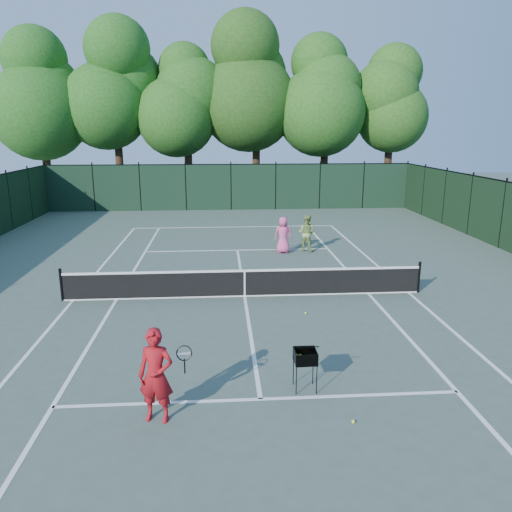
{
  "coord_description": "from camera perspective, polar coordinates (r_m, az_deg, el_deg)",
  "views": [
    {
      "loc": [
        -0.74,
        -15.43,
        5.32
      ],
      "look_at": [
        0.44,
        1.0,
        1.1
      ],
      "focal_mm": 35.0,
      "sensor_mm": 36.0,
      "label": 1
    }
  ],
  "objects": [
    {
      "name": "baseline_far",
      "position": [
        27.83,
        -2.53,
        3.34
      ],
      "size": [
        10.97,
        0.1,
        0.01
      ],
      "primitive_type": "cube",
      "color": "white",
      "rests_on": "ground"
    },
    {
      "name": "sideline_doubles_right",
      "position": [
        17.47,
        17.02,
        -4.0
      ],
      "size": [
        0.1,
        23.77,
        0.01
      ],
      "primitive_type": "cube",
      "color": "white",
      "rests_on": "ground"
    },
    {
      "name": "tree_1",
      "position": [
        38.27,
        -15.93,
        18.9
      ],
      "size": [
        6.8,
        6.8,
        13.98
      ],
      "color": "black",
      "rests_on": "ground"
    },
    {
      "name": "service_line_near",
      "position": [
        10.5,
        0.52,
        -16.04
      ],
      "size": [
        8.23,
        0.1,
        0.01
      ],
      "primitive_type": "cube",
      "color": "white",
      "rests_on": "ground"
    },
    {
      "name": "tree_4",
      "position": [
        37.93,
        8.07,
        18.5
      ],
      "size": [
        6.2,
        6.2,
        12.97
      ],
      "color": "black",
      "rests_on": "ground"
    },
    {
      "name": "player_green",
      "position": [
        22.29,
        5.79,
        2.63
      ],
      "size": [
        1.0,
        0.94,
        1.63
      ],
      "rotation": [
        0.0,
        0.0,
        2.58
      ],
      "color": "#88A653",
      "rests_on": "ground"
    },
    {
      "name": "tree_2",
      "position": [
        37.37,
        -7.98,
        17.93
      ],
      "size": [
        6.0,
        6.0,
        12.4
      ],
      "color": "black",
      "rests_on": "ground"
    },
    {
      "name": "sideline_singles_right",
      "position": [
        17.03,
        12.7,
        -4.19
      ],
      "size": [
        0.1,
        23.77,
        0.01
      ],
      "primitive_type": "cube",
      "color": "white",
      "rests_on": "ground"
    },
    {
      "name": "sideline_singles_left",
      "position": [
        16.66,
        -15.64,
        -4.79
      ],
      "size": [
        0.1,
        23.77,
        0.01
      ],
      "primitive_type": "cube",
      "color": "white",
      "rests_on": "ground"
    },
    {
      "name": "service_line_far",
      "position": [
        22.48,
        -2.12,
        0.68
      ],
      "size": [
        8.23,
        0.1,
        0.01
      ],
      "primitive_type": "cube",
      "color": "white",
      "rests_on": "ground"
    },
    {
      "name": "fence_far",
      "position": [
        33.65,
        -2.87,
        7.83
      ],
      "size": [
        24.0,
        0.05,
        3.0
      ],
      "primitive_type": "cube",
      "color": "black",
      "rests_on": "ground"
    },
    {
      "name": "coach",
      "position": [
        9.61,
        -11.35,
        -13.24
      ],
      "size": [
        1.03,
        0.58,
        1.82
      ],
      "rotation": [
        0.0,
        0.0,
        -0.2
      ],
      "color": "#A8131A",
      "rests_on": "ground"
    },
    {
      "name": "player_pink",
      "position": [
        21.86,
        3.14,
        2.43
      ],
      "size": [
        0.86,
        0.63,
        1.61
      ],
      "rotation": [
        0.0,
        0.0,
        2.98
      ],
      "color": "#DF4E8B",
      "rests_on": "ground"
    },
    {
      "name": "loose_ball_midcourt",
      "position": [
        14.88,
        5.71,
        -6.51
      ],
      "size": [
        0.07,
        0.07,
        0.07
      ],
      "primitive_type": "sphere",
      "color": "#CFE92F",
      "rests_on": "ground"
    },
    {
      "name": "ball_hopper",
      "position": [
        10.57,
        5.66,
        -11.37
      ],
      "size": [
        0.48,
        0.48,
        0.88
      ],
      "rotation": [
        0.0,
        0.0,
        0.04
      ],
      "color": "black",
      "rests_on": "ground"
    },
    {
      "name": "center_service_line",
      "position": [
        16.33,
        -1.3,
        -4.63
      ],
      "size": [
        0.1,
        12.8,
        0.01
      ],
      "primitive_type": "cube",
      "color": "white",
      "rests_on": "ground"
    },
    {
      "name": "tree_3",
      "position": [
        38.01,
        0.02,
        19.93
      ],
      "size": [
        7.0,
        7.0,
        14.45
      ],
      "color": "black",
      "rests_on": "ground"
    },
    {
      "name": "loose_ball_near_cart",
      "position": [
        9.93,
        11.06,
        -18.09
      ],
      "size": [
        0.07,
        0.07,
        0.07
      ],
      "primitive_type": "sphere",
      "color": "#D7EC30",
      "rests_on": "ground"
    },
    {
      "name": "sideline_doubles_left",
      "position": [
        16.99,
        -20.18,
        -4.78
      ],
      "size": [
        0.1,
        23.77,
        0.01
      ],
      "primitive_type": "cube",
      "color": "white",
      "rests_on": "ground"
    },
    {
      "name": "tree_0",
      "position": [
        39.01,
        -23.57,
        17.4
      ],
      "size": [
        6.4,
        6.4,
        13.14
      ],
      "color": "black",
      "rests_on": "ground"
    },
    {
      "name": "ground",
      "position": [
        16.34,
        -1.3,
        -4.64
      ],
      "size": [
        90.0,
        90.0,
        0.0
      ],
      "primitive_type": "plane",
      "color": "#46564B",
      "rests_on": "ground"
    },
    {
      "name": "tree_5",
      "position": [
        39.7,
        15.3,
        17.33
      ],
      "size": [
        5.8,
        5.8,
        12.23
      ],
      "color": "black",
      "rests_on": "ground"
    },
    {
      "name": "tennis_net",
      "position": [
        16.19,
        -1.31,
        -3.04
      ],
      "size": [
        11.69,
        0.09,
        1.06
      ],
      "color": "black",
      "rests_on": "ground"
    }
  ]
}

